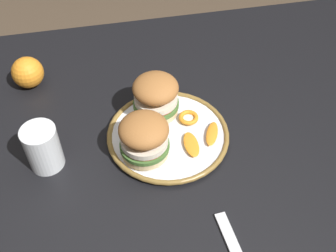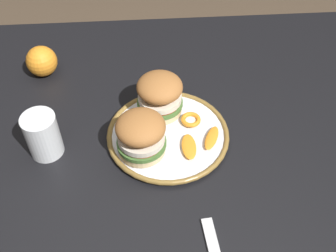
{
  "view_description": "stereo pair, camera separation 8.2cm",
  "coord_description": "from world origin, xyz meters",
  "px_view_note": "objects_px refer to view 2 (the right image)",
  "views": [
    {
      "loc": [
        0.17,
        0.59,
        1.48
      ],
      "look_at": [
        0.05,
        -0.03,
        0.78
      ],
      "focal_mm": 44.51,
      "sensor_mm": 36.0,
      "label": 1
    },
    {
      "loc": [
        0.09,
        0.6,
        1.48
      ],
      "look_at": [
        0.05,
        -0.03,
        0.78
      ],
      "focal_mm": 44.51,
      "sensor_mm": 36.0,
      "label": 2
    }
  ],
  "objects_px": {
    "drinking_glass": "(43,137)",
    "dinner_plate": "(168,135)",
    "sandwich_half_left": "(141,134)",
    "dining_table": "(189,171)",
    "whole_orange": "(42,61)",
    "sandwich_half_right": "(160,94)"
  },
  "relations": [
    {
      "from": "drinking_glass",
      "to": "dinner_plate",
      "type": "bearing_deg",
      "value": -175.84
    },
    {
      "from": "dining_table",
      "to": "whole_orange",
      "type": "relative_size",
      "value": 15.91
    },
    {
      "from": "sandwich_half_left",
      "to": "whole_orange",
      "type": "relative_size",
      "value": 1.71
    },
    {
      "from": "dining_table",
      "to": "whole_orange",
      "type": "bearing_deg",
      "value": -38.08
    },
    {
      "from": "sandwich_half_left",
      "to": "sandwich_half_right",
      "type": "distance_m",
      "value": 0.13
    },
    {
      "from": "drinking_glass",
      "to": "dining_table",
      "type": "bearing_deg",
      "value": 177.5
    },
    {
      "from": "dining_table",
      "to": "drinking_glass",
      "type": "distance_m",
      "value": 0.35
    },
    {
      "from": "sandwich_half_right",
      "to": "drinking_glass",
      "type": "bearing_deg",
      "value": 19.96
    },
    {
      "from": "dinner_plate",
      "to": "whole_orange",
      "type": "xyz_separation_m",
      "value": [
        0.32,
        -0.25,
        0.03
      ]
    },
    {
      "from": "dining_table",
      "to": "sandwich_half_right",
      "type": "relative_size",
      "value": 10.23
    },
    {
      "from": "sandwich_half_right",
      "to": "sandwich_half_left",
      "type": "bearing_deg",
      "value": 68.67
    },
    {
      "from": "sandwich_half_left",
      "to": "sandwich_half_right",
      "type": "relative_size",
      "value": 1.1
    },
    {
      "from": "dinner_plate",
      "to": "sandwich_half_right",
      "type": "xyz_separation_m",
      "value": [
        0.01,
        -0.08,
        0.06
      ]
    },
    {
      "from": "dinner_plate",
      "to": "drinking_glass",
      "type": "xyz_separation_m",
      "value": [
        0.28,
        0.02,
        0.04
      ]
    },
    {
      "from": "dinner_plate",
      "to": "sandwich_half_left",
      "type": "bearing_deg",
      "value": 36.71
    },
    {
      "from": "dining_table",
      "to": "sandwich_half_right",
      "type": "height_order",
      "value": "sandwich_half_right"
    },
    {
      "from": "dinner_plate",
      "to": "whole_orange",
      "type": "height_order",
      "value": "whole_orange"
    },
    {
      "from": "dinner_plate",
      "to": "sandwich_half_left",
      "type": "height_order",
      "value": "sandwich_half_left"
    },
    {
      "from": "dinner_plate",
      "to": "drinking_glass",
      "type": "relative_size",
      "value": 2.65
    },
    {
      "from": "dinner_plate",
      "to": "drinking_glass",
      "type": "height_order",
      "value": "drinking_glass"
    },
    {
      "from": "sandwich_half_left",
      "to": "whole_orange",
      "type": "distance_m",
      "value": 0.39
    },
    {
      "from": "sandwich_half_left",
      "to": "sandwich_half_right",
      "type": "bearing_deg",
      "value": -111.33
    }
  ]
}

